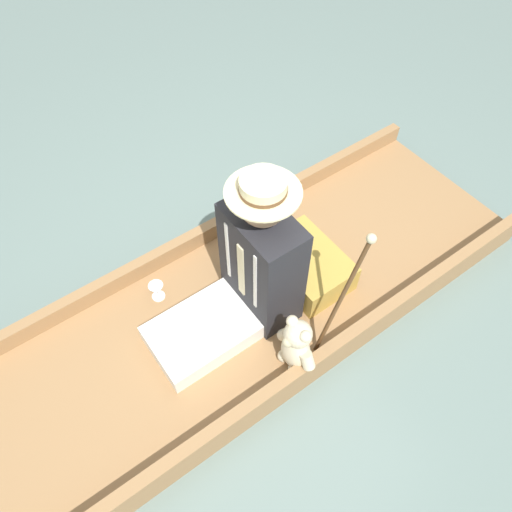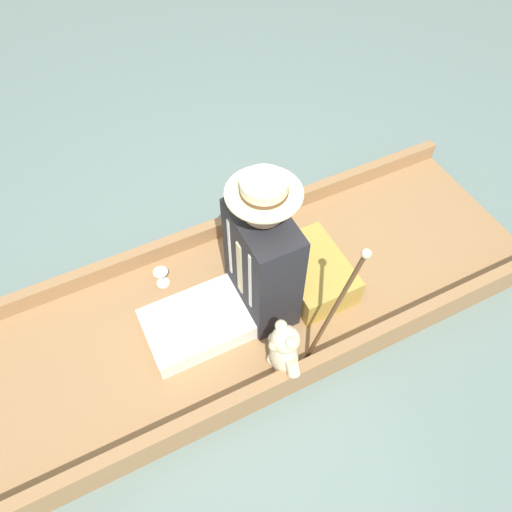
{
  "view_description": "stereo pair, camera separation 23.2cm",
  "coord_description": "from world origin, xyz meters",
  "px_view_note": "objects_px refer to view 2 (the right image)",
  "views": [
    {
      "loc": [
        -1.16,
        0.84,
        2.4
      ],
      "look_at": [
        -0.04,
        0.03,
        0.54
      ],
      "focal_mm": 35.0,
      "sensor_mm": 36.0,
      "label": 1
    },
    {
      "loc": [
        -1.28,
        0.64,
        2.4
      ],
      "look_at": [
        -0.04,
        0.03,
        0.54
      ],
      "focal_mm": 35.0,
      "sensor_mm": 36.0,
      "label": 2
    }
  ],
  "objects_px": {
    "wine_glass": "(161,275)",
    "teddy_bear": "(284,351)",
    "walking_cane": "(339,301)",
    "seated_person": "(248,271)"
  },
  "relations": [
    {
      "from": "teddy_bear",
      "to": "seated_person",
      "type": "bearing_deg",
      "value": 0.16
    },
    {
      "from": "teddy_bear",
      "to": "walking_cane",
      "type": "distance_m",
      "value": 0.38
    },
    {
      "from": "wine_glass",
      "to": "teddy_bear",
      "type": "bearing_deg",
      "value": -153.93
    },
    {
      "from": "seated_person",
      "to": "teddy_bear",
      "type": "relative_size",
      "value": 2.47
    },
    {
      "from": "seated_person",
      "to": "walking_cane",
      "type": "height_order",
      "value": "seated_person"
    },
    {
      "from": "wine_glass",
      "to": "walking_cane",
      "type": "relative_size",
      "value": 0.14
    },
    {
      "from": "walking_cane",
      "to": "wine_glass",
      "type": "bearing_deg",
      "value": 39.45
    },
    {
      "from": "teddy_bear",
      "to": "wine_glass",
      "type": "height_order",
      "value": "teddy_bear"
    },
    {
      "from": "seated_person",
      "to": "wine_glass",
      "type": "xyz_separation_m",
      "value": [
        0.35,
        0.35,
        -0.26
      ]
    },
    {
      "from": "wine_glass",
      "to": "walking_cane",
      "type": "height_order",
      "value": "walking_cane"
    }
  ]
}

